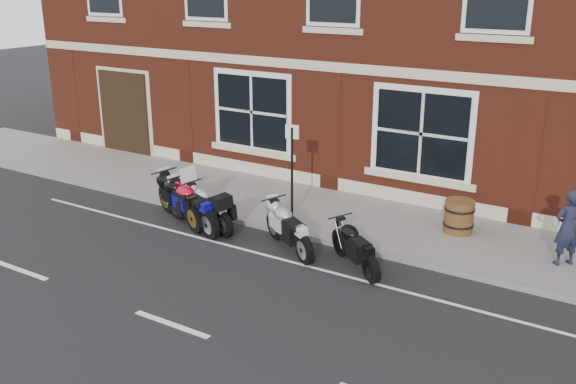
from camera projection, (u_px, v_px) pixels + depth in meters
name	position (u px, v px, depth m)	size (l,w,h in m)	color
ground	(269.00, 261.00, 13.30)	(80.00, 80.00, 0.00)	black
sidewalk	(336.00, 214.00, 15.70)	(30.00, 3.00, 0.12)	slate
kerb	(303.00, 236.00, 14.42)	(30.00, 0.16, 0.12)	slate
moto_touring_silver	(207.00, 205.00, 14.92)	(1.95, 0.87, 1.34)	black
moto_sport_red	(192.00, 204.00, 14.88)	(2.13, 0.96, 1.01)	black
moto_sport_black	(180.00, 197.00, 15.27)	(2.15, 1.12, 1.04)	black
moto_sport_silver	(290.00, 226.00, 13.66)	(1.84, 1.25, 0.95)	black
moto_naked_black	(356.00, 245.00, 12.84)	(1.62, 1.27, 0.87)	black
pedestrian_left	(568.00, 228.00, 12.62)	(0.57, 0.38, 1.57)	black
barrel_planter	(459.00, 216.00, 14.36)	(0.68, 0.68, 0.75)	#4C3914
parking_sign	(292.00, 166.00, 14.77)	(0.32, 0.08, 2.30)	black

